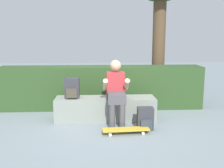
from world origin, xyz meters
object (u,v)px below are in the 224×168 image
skateboard_near_person (126,130)px  backpack_on_ground (145,119)px  backpack_on_bench (72,88)px  person_skater (116,90)px  bench_main (105,109)px

skateboard_near_person → backpack_on_ground: 0.43m
skateboard_near_person → backpack_on_bench: size_ratio=2.03×
person_skater → backpack_on_ground: bearing=-36.4°
person_skater → backpack_on_ground: 0.77m
bench_main → person_skater: size_ratio=1.64×
person_skater → backpack_on_bench: person_skater is taller
person_skater → skateboard_near_person: 0.82m
backpack_on_bench → backpack_on_ground: size_ratio=1.00×
backpack_on_bench → skateboard_near_person: bearing=-38.8°
person_skater → skateboard_near_person: size_ratio=1.48×
skateboard_near_person → backpack_on_bench: (-0.98, 0.78, 0.57)m
bench_main → person_skater: (0.19, -0.22, 0.42)m
bench_main → skateboard_near_person: (0.33, -0.79, -0.15)m
bench_main → backpack_on_ground: 0.91m
skateboard_near_person → person_skater: bearing=103.1°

